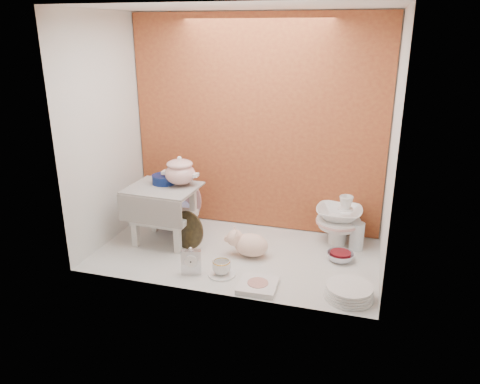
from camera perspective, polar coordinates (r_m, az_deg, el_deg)
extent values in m
plane|color=silver|center=(3.04, -0.47, -7.57)|extent=(1.80, 1.80, 0.00)
cube|color=#AC5B2B|center=(3.25, 2.07, 8.25)|extent=(1.80, 0.06, 1.50)
cube|color=silver|center=(3.15, -16.49, 7.12)|extent=(0.06, 1.00, 1.50)
cube|color=silver|center=(2.67, 18.38, 4.77)|extent=(0.06, 1.00, 1.50)
cube|color=white|center=(2.71, -0.57, 21.97)|extent=(1.80, 1.00, 0.06)
cylinder|color=#0A1A51|center=(3.16, -9.37, 1.57)|extent=(0.19, 0.19, 0.06)
imported|color=silver|center=(3.39, -7.42, -2.25)|extent=(0.30, 0.30, 0.28)
cube|color=silver|center=(2.78, -6.07, -8.45)|extent=(0.13, 0.08, 0.17)
ellipsoid|color=beige|center=(2.96, 1.38, -6.52)|extent=(0.33, 0.27, 0.17)
cylinder|color=white|center=(2.79, -2.29, -10.14)|extent=(0.19, 0.19, 0.01)
imported|color=white|center=(2.76, -2.30, -9.26)|extent=(0.12, 0.12, 0.09)
cube|color=white|center=(2.66, 2.21, -11.46)|extent=(0.22, 0.22, 0.03)
cylinder|color=white|center=(2.63, 13.34, -11.90)|extent=(0.33, 0.33, 0.07)
imported|color=silver|center=(3.00, 12.29, -7.82)|extent=(0.20, 0.20, 0.05)
cylinder|color=silver|center=(3.15, 14.25, -5.30)|extent=(0.10, 0.10, 0.19)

